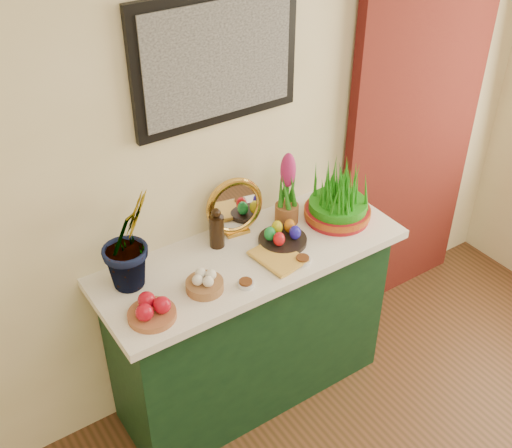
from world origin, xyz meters
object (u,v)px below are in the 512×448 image
(book, at_px, (263,265))
(wheatgrass_sabzeh, at_px, (338,198))
(sideboard, at_px, (250,328))
(hyacinth_green, at_px, (126,226))
(mirror, at_px, (235,207))

(book, relative_size, wheatgrass_sabzeh, 0.71)
(sideboard, bearing_deg, wheatgrass_sabzeh, -1.15)
(sideboard, relative_size, wheatgrass_sabzeh, 4.13)
(wheatgrass_sabzeh, bearing_deg, hyacinth_green, 173.72)
(hyacinth_green, distance_m, mirror, 0.56)
(hyacinth_green, xyz_separation_m, mirror, (0.54, 0.07, -0.15))
(mirror, height_order, book, mirror)
(sideboard, relative_size, hyacinth_green, 2.30)
(wheatgrass_sabzeh, bearing_deg, sideboard, 178.85)
(sideboard, distance_m, book, 0.50)
(book, bearing_deg, sideboard, 77.51)
(mirror, bearing_deg, hyacinth_green, -172.98)
(hyacinth_green, bearing_deg, sideboard, -31.02)
(book, bearing_deg, wheatgrass_sabzeh, 5.80)
(hyacinth_green, distance_m, book, 0.61)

